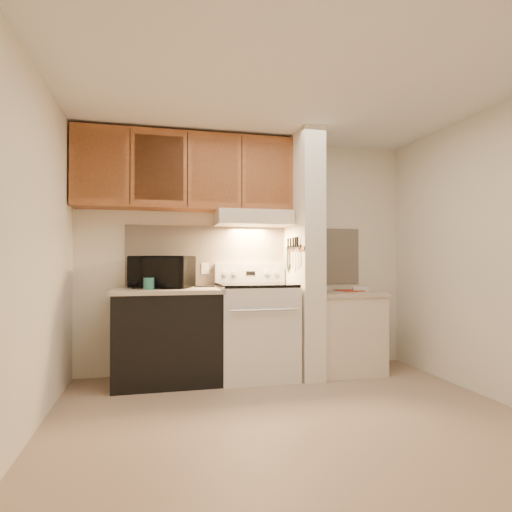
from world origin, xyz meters
name	(u,v)px	position (x,y,z in m)	size (l,w,h in m)	color
floor	(291,418)	(0.00, 0.00, 0.00)	(3.60, 3.60, 0.00)	tan
ceiling	(291,87)	(0.00, 0.00, 2.50)	(3.60, 3.60, 0.00)	white
wall_back	(249,255)	(0.00, 1.50, 1.25)	(3.60, 0.02, 2.50)	silver
wall_left	(30,250)	(-1.80, 0.00, 1.25)	(0.02, 3.00, 2.50)	silver
wall_right	(493,253)	(1.80, 0.00, 1.25)	(0.02, 3.00, 2.50)	silver
backsplash	(249,256)	(0.00, 1.49, 1.24)	(2.60, 0.02, 0.63)	beige
range_body	(256,332)	(0.00, 1.16, 0.46)	(0.76, 0.65, 0.92)	silver
oven_window	(264,333)	(0.00, 0.84, 0.50)	(0.50, 0.01, 0.30)	black
oven_handle	(265,310)	(0.00, 0.80, 0.72)	(0.02, 0.02, 0.65)	silver
cooktop	(256,285)	(0.00, 1.16, 0.94)	(0.74, 0.64, 0.03)	black
range_backguard	(250,273)	(0.00, 1.44, 1.05)	(0.76, 0.08, 0.20)	silver
range_display	(251,273)	(0.00, 1.40, 1.05)	(0.10, 0.01, 0.04)	black
range_knob_left_outer	(225,273)	(-0.28, 1.40, 1.05)	(0.05, 0.05, 0.02)	silver
range_knob_left_inner	(234,273)	(-0.18, 1.40, 1.05)	(0.05, 0.05, 0.02)	silver
range_knob_right_inner	(267,273)	(0.18, 1.40, 1.05)	(0.05, 0.05, 0.02)	silver
range_knob_right_outer	(276,273)	(0.28, 1.40, 1.05)	(0.05, 0.05, 0.02)	silver
dishwasher_front	(167,338)	(-0.88, 1.17, 0.43)	(1.00, 0.63, 0.87)	black
left_countertop	(168,291)	(-0.88, 1.17, 0.89)	(1.04, 0.67, 0.04)	#BCAB95
spoon_rest	(205,287)	(-0.50, 1.31, 0.92)	(0.21, 0.07, 0.01)	black
teal_jar	(149,284)	(-1.06, 1.06, 0.97)	(0.10, 0.10, 0.11)	#297267
outlet	(205,268)	(-0.48, 1.48, 1.10)	(0.08, 0.01, 0.12)	beige
microwave	(162,272)	(-0.93, 1.31, 1.07)	(0.58, 0.39, 0.32)	black
partition_pillar	(304,254)	(0.51, 1.15, 1.25)	(0.22, 0.70, 2.50)	silver
pillar_trim	(293,249)	(0.39, 1.15, 1.30)	(0.01, 0.70, 0.04)	#9A562D
knife_strip	(294,247)	(0.39, 1.10, 1.32)	(0.02, 0.42, 0.04)	black
knife_blade_a	(298,257)	(0.38, 0.94, 1.22)	(0.01, 0.04, 0.16)	silver
knife_handle_a	(297,242)	(0.38, 0.95, 1.37)	(0.02, 0.02, 0.10)	black
knife_blade_b	(296,258)	(0.38, 1.01, 1.21)	(0.01, 0.04, 0.18)	silver
knife_handle_b	(296,242)	(0.38, 1.01, 1.37)	(0.02, 0.02, 0.10)	black
knife_blade_c	(293,259)	(0.38, 1.10, 1.20)	(0.01, 0.04, 0.20)	silver
knife_handle_c	(293,242)	(0.38, 1.09, 1.37)	(0.02, 0.02, 0.10)	black
knife_blade_d	(290,257)	(0.38, 1.18, 1.22)	(0.01, 0.04, 0.16)	silver
knife_handle_d	(291,243)	(0.38, 1.17, 1.37)	(0.02, 0.02, 0.10)	black
knife_blade_e	(288,258)	(0.38, 1.25, 1.21)	(0.01, 0.04, 0.18)	silver
knife_handle_e	(288,243)	(0.38, 1.26, 1.37)	(0.02, 0.02, 0.10)	black
oven_mitt	(287,258)	(0.38, 1.32, 1.21)	(0.03, 0.10, 0.24)	slate
right_cab_base	(345,334)	(0.97, 1.15, 0.40)	(0.70, 0.60, 0.81)	beige
right_countertop	(344,294)	(0.97, 1.15, 0.83)	(0.74, 0.64, 0.04)	#BCAB95
red_folder	(349,291)	(1.07, 1.25, 0.85)	(0.22, 0.30, 0.01)	#AE351C
white_box	(360,289)	(1.19, 1.22, 0.87)	(0.16, 0.11, 0.04)	white
range_hood	(253,218)	(0.00, 1.28, 1.62)	(0.78, 0.44, 0.15)	beige
hood_lip	(258,221)	(0.00, 1.07, 1.58)	(0.78, 0.04, 0.06)	beige
upper_cabinets	(186,172)	(-0.69, 1.32, 2.08)	(2.18, 0.33, 0.77)	#9A562D
cab_door_a	(100,165)	(-1.51, 1.17, 2.08)	(0.46, 0.01, 0.63)	#9A562D
cab_gap_a	(130,166)	(-1.23, 1.16, 2.08)	(0.01, 0.01, 0.73)	black
cab_door_b	(159,168)	(-0.96, 1.17, 2.08)	(0.46, 0.01, 0.63)	#9A562D
cab_gap_b	(188,169)	(-0.69, 1.16, 2.08)	(0.01, 0.01, 0.73)	black
cab_door_c	(215,170)	(-0.42, 1.17, 2.08)	(0.46, 0.01, 0.63)	#9A562D
cab_gap_c	(242,172)	(-0.14, 1.16, 2.08)	(0.01, 0.01, 0.73)	black
cab_door_d	(268,173)	(0.13, 1.17, 2.08)	(0.46, 0.01, 0.63)	#9A562D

